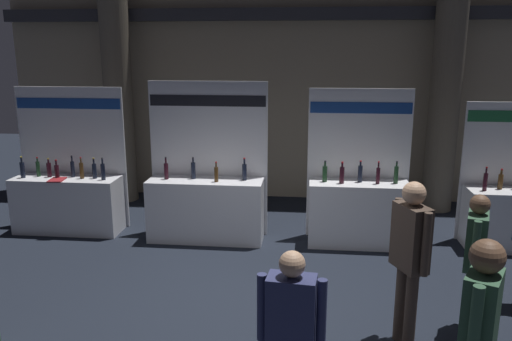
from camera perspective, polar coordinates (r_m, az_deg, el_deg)
ground_plane at (r=6.49m, az=-0.50°, el=-14.92°), size 24.00×24.00×0.00m
hall_colonnade at (r=10.48m, az=2.56°, el=14.92°), size 11.25×1.07×6.83m
exhibitor_booth_0 at (r=9.33m, az=-20.36°, el=-2.81°), size 1.90×0.71×2.47m
exhibitor_booth_1 at (r=8.39m, az=-5.62°, el=-3.55°), size 1.97×0.66×2.59m
exhibitor_booth_2 at (r=8.31m, az=11.41°, el=-3.97°), size 1.65×0.66×2.49m
trash_bin at (r=5.55m, az=4.23°, el=-16.62°), size 0.34×0.34×0.61m
visitor_0 at (r=5.50m, az=16.97°, el=-8.46°), size 0.37×0.54×1.80m
visitor_4 at (r=4.11m, az=23.77°, el=-16.76°), size 0.36×0.49×1.83m
visitor_5 at (r=6.03m, az=23.45°, el=-8.53°), size 0.32×0.55×1.60m
visitor_6 at (r=4.23m, az=3.97°, el=-17.15°), size 0.55×0.27×1.58m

